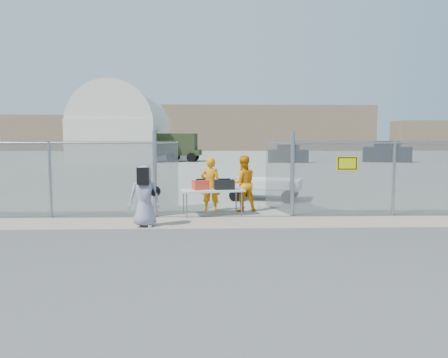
{
  "coord_description": "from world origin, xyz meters",
  "views": [
    {
      "loc": [
        -0.39,
        -10.62,
        2.25
      ],
      "look_at": [
        0.0,
        2.0,
        1.1
      ],
      "focal_mm": 35.0,
      "sensor_mm": 36.0,
      "label": 1
    }
  ],
  "objects_px": {
    "security_worker_right": "(243,184)",
    "utility_trailer": "(265,189)",
    "folding_table": "(212,203)",
    "security_worker_left": "(211,185)",
    "visitor": "(144,196)"
  },
  "relations": [
    {
      "from": "folding_table",
      "to": "utility_trailer",
      "type": "bearing_deg",
      "value": 47.52
    },
    {
      "from": "security_worker_right",
      "to": "utility_trailer",
      "type": "height_order",
      "value": "security_worker_right"
    },
    {
      "from": "folding_table",
      "to": "security_worker_left",
      "type": "bearing_deg",
      "value": 81.81
    },
    {
      "from": "folding_table",
      "to": "utility_trailer",
      "type": "xyz_separation_m",
      "value": [
        1.98,
        3.36,
        0.03
      ]
    },
    {
      "from": "utility_trailer",
      "to": "folding_table",
      "type": "bearing_deg",
      "value": -103.39
    },
    {
      "from": "security_worker_left",
      "to": "utility_trailer",
      "type": "xyz_separation_m",
      "value": [
        2.03,
        2.58,
        -0.42
      ]
    },
    {
      "from": "visitor",
      "to": "utility_trailer",
      "type": "distance_m",
      "value": 6.21
    },
    {
      "from": "security_worker_left",
      "to": "visitor",
      "type": "bearing_deg",
      "value": 62.43
    },
    {
      "from": "folding_table",
      "to": "security_worker_left",
      "type": "xyz_separation_m",
      "value": [
        -0.05,
        0.78,
        0.46
      ]
    },
    {
      "from": "security_worker_right",
      "to": "folding_table",
      "type": "bearing_deg",
      "value": 25.88
    },
    {
      "from": "folding_table",
      "to": "security_worker_right",
      "type": "bearing_deg",
      "value": 25.84
    },
    {
      "from": "security_worker_left",
      "to": "security_worker_right",
      "type": "relative_size",
      "value": 0.96
    },
    {
      "from": "utility_trailer",
      "to": "security_worker_left",
      "type": "bearing_deg",
      "value": -111.12
    },
    {
      "from": "security_worker_right",
      "to": "visitor",
      "type": "relative_size",
      "value": 1.1
    },
    {
      "from": "security_worker_left",
      "to": "utility_trailer",
      "type": "height_order",
      "value": "security_worker_left"
    }
  ]
}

